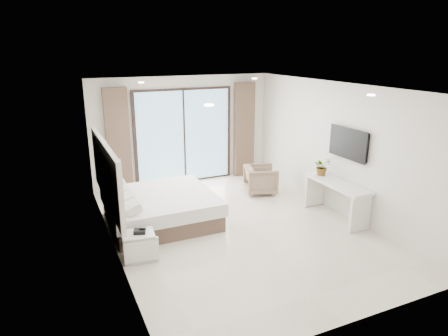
# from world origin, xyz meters

# --- Properties ---
(ground) EXTENTS (6.20, 6.20, 0.00)m
(ground) POSITION_xyz_m (0.00, 0.00, 0.00)
(ground) COLOR beige
(ground) RESTS_ON ground
(room_shell) EXTENTS (4.62, 6.22, 2.72)m
(room_shell) POSITION_xyz_m (-0.20, 0.83, 1.58)
(room_shell) COLOR silver
(room_shell) RESTS_ON ground
(bed) EXTENTS (2.06, 1.96, 0.71)m
(bed) POSITION_xyz_m (-1.28, 0.88, 0.30)
(bed) COLOR brown
(bed) RESTS_ON ground
(nightstand) EXTENTS (0.55, 0.48, 0.46)m
(nightstand) POSITION_xyz_m (-1.99, -0.39, 0.23)
(nightstand) COLOR silver
(nightstand) RESTS_ON ground
(phone) EXTENTS (0.23, 0.20, 0.06)m
(phone) POSITION_xyz_m (-1.97, -0.40, 0.50)
(phone) COLOR black
(phone) RESTS_ON nightstand
(console_desk) EXTENTS (0.49, 1.56, 0.77)m
(console_desk) POSITION_xyz_m (2.04, -0.39, 0.56)
(console_desk) COLOR silver
(console_desk) RESTS_ON ground
(plant) EXTENTS (0.35, 0.39, 0.30)m
(plant) POSITION_xyz_m (2.04, 0.12, 0.92)
(plant) COLOR #33662D
(plant) RESTS_ON console_desk
(armchair) EXTENTS (0.84, 0.87, 0.72)m
(armchair) POSITION_xyz_m (1.38, 1.53, 0.36)
(armchair) COLOR #8C6E5C
(armchair) RESTS_ON ground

